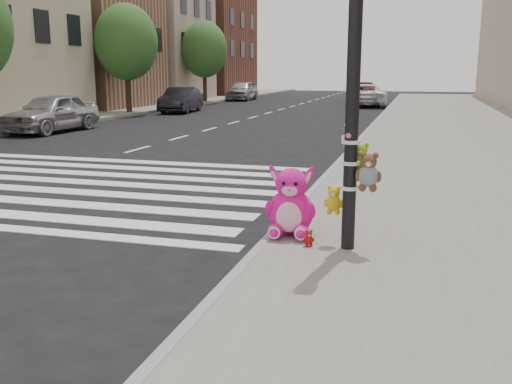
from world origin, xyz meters
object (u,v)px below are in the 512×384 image
at_px(car_silver_far, 52,113).
at_px(signal_pole, 355,114).
at_px(red_teddy, 309,238).
at_px(car_white_near, 366,95).
at_px(car_dark_far, 181,100).
at_px(pink_bunny, 291,206).

bearing_deg(car_silver_far, signal_pole, -41.14).
bearing_deg(red_teddy, car_white_near, 69.32).
height_order(car_dark_far, car_white_near, car_white_near).
height_order(red_teddy, car_white_near, car_white_near).
distance_m(red_teddy, car_dark_far, 25.16).
relative_size(signal_pole, car_white_near, 0.79).
xyz_separation_m(car_dark_far, car_white_near, (9.22, 7.93, 0.03)).
relative_size(car_dark_far, car_white_near, 0.81).
bearing_deg(car_silver_far, red_teddy, -42.51).
height_order(pink_bunny, car_silver_far, car_silver_far).
height_order(car_silver_far, car_white_near, car_silver_far).
bearing_deg(pink_bunny, car_silver_far, 129.93).
bearing_deg(car_dark_far, red_teddy, -69.86).
xyz_separation_m(car_silver_far, car_white_near, (9.80, 18.65, -0.02)).
height_order(signal_pole, car_silver_far, signal_pole).
bearing_deg(red_teddy, car_dark_far, 92.12).
distance_m(signal_pole, car_silver_far, 17.08).
relative_size(signal_pole, pink_bunny, 4.25).
height_order(car_silver_far, car_dark_far, car_silver_far).
xyz_separation_m(signal_pole, red_teddy, (-0.50, -0.08, -1.52)).
xyz_separation_m(signal_pole, car_silver_far, (-12.43, 11.66, -1.04)).
xyz_separation_m(pink_bunny, car_dark_far, (-11.02, 22.02, 0.15)).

